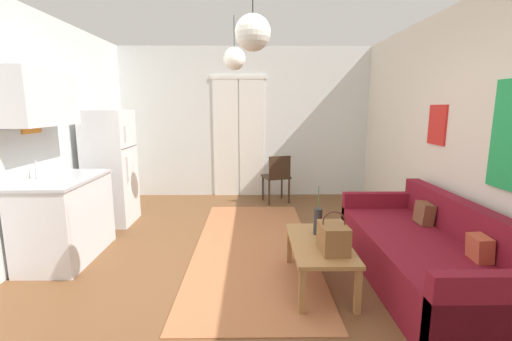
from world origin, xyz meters
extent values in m
cube|color=brown|center=(0.00, 0.00, -0.05)|extent=(5.09, 7.26, 0.10)
cube|color=silver|center=(0.00, 3.38, 1.35)|extent=(4.69, 0.10, 2.70)
cube|color=white|center=(-0.35, 3.32, 1.07)|extent=(0.45, 0.02, 2.13)
cube|color=white|center=(0.12, 3.32, 1.07)|extent=(0.45, 0.02, 2.13)
cube|color=white|center=(-0.12, 3.32, 2.16)|extent=(1.01, 0.03, 0.06)
cube|color=silver|center=(2.29, 0.00, 1.35)|extent=(0.10, 6.86, 2.70)
cube|color=red|center=(2.23, 0.89, 1.44)|extent=(0.02, 0.36, 0.45)
cube|color=orange|center=(-2.23, 0.70, 1.56)|extent=(0.02, 0.32, 0.40)
cube|color=#B26B42|center=(0.14, 0.83, 0.01)|extent=(1.36, 3.31, 0.01)
cube|color=maroon|center=(1.69, -0.04, 0.22)|extent=(0.92, 2.17, 0.44)
cube|color=maroon|center=(2.07, -0.04, 0.39)|extent=(0.15, 2.17, 0.79)
cube|color=maroon|center=(1.69, -1.07, 0.31)|extent=(0.92, 0.11, 0.62)
cube|color=maroon|center=(1.69, 0.99, 0.31)|extent=(0.92, 0.11, 0.62)
cube|color=#B74C33|center=(1.93, -0.49, 0.54)|extent=(0.15, 0.21, 0.21)
cube|color=brown|center=(1.92, 0.39, 0.55)|extent=(0.14, 0.22, 0.23)
cube|color=#A87542|center=(0.74, -0.06, 0.40)|extent=(0.53, 1.02, 0.04)
cube|color=#A87542|center=(0.52, -0.52, 0.19)|extent=(0.05, 0.05, 0.39)
cube|color=#A87542|center=(0.97, -0.52, 0.19)|extent=(0.05, 0.05, 0.39)
cube|color=#A87542|center=(0.52, 0.41, 0.19)|extent=(0.05, 0.05, 0.39)
cube|color=#A87542|center=(0.97, 0.41, 0.19)|extent=(0.05, 0.05, 0.39)
cylinder|color=#2D2D33|center=(0.76, 0.14, 0.55)|extent=(0.08, 0.08, 0.26)
cylinder|color=#477F42|center=(0.76, 0.14, 0.79)|extent=(0.01, 0.01, 0.22)
cube|color=brown|center=(0.82, -0.26, 0.54)|extent=(0.23, 0.32, 0.24)
torus|color=#512319|center=(0.82, -0.26, 0.68)|extent=(0.20, 0.01, 0.20)
cube|color=white|center=(-1.86, 1.76, 0.80)|extent=(0.56, 0.62, 1.60)
cube|color=#4C4C51|center=(-1.58, 1.76, 1.09)|extent=(0.01, 0.60, 0.01)
cylinder|color=#B7BABF|center=(-1.56, 1.59, 1.28)|extent=(0.02, 0.02, 0.22)
cylinder|color=#B7BABF|center=(-1.56, 1.59, 0.80)|extent=(0.02, 0.02, 0.35)
cube|color=silver|center=(-1.90, 0.59, 0.43)|extent=(0.60, 1.08, 0.86)
cube|color=#B7BABF|center=(-1.90, 0.59, 0.88)|extent=(0.63, 1.11, 0.03)
cube|color=#999BA0|center=(-1.90, 0.55, 0.83)|extent=(0.36, 0.40, 0.10)
cylinder|color=#B7BABF|center=(-2.14, 0.55, 0.99)|extent=(0.02, 0.02, 0.20)
cube|color=silver|center=(-2.04, 0.59, 1.73)|extent=(0.32, 0.97, 0.57)
cylinder|color=#382619|center=(0.66, 3.05, 0.22)|extent=(0.03, 0.03, 0.44)
cylinder|color=#382619|center=(0.32, 2.94, 0.22)|extent=(0.03, 0.03, 0.44)
cylinder|color=#382619|center=(0.76, 2.72, 0.22)|extent=(0.03, 0.03, 0.44)
cylinder|color=#382619|center=(0.41, 2.62, 0.22)|extent=(0.03, 0.03, 0.44)
cube|color=#382619|center=(0.54, 2.83, 0.45)|extent=(0.52, 0.50, 0.04)
cube|color=#382619|center=(0.59, 2.66, 0.65)|extent=(0.37, 0.14, 0.37)
sphere|color=white|center=(0.13, -0.61, 2.13)|extent=(0.24, 0.24, 0.24)
cylinder|color=black|center=(-0.08, 1.27, 2.52)|extent=(0.01, 0.01, 0.36)
sphere|color=white|center=(-0.08, 1.27, 2.21)|extent=(0.27, 0.27, 0.27)
camera|label=1|loc=(0.12, -3.06, 1.64)|focal=24.35mm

